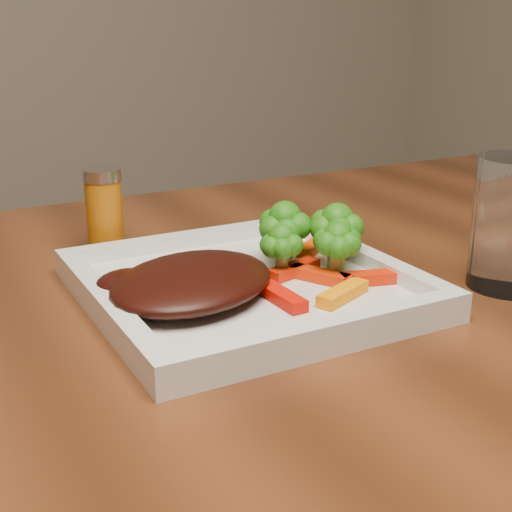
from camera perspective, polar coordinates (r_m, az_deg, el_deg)
name	(u,v)px	position (r m, az deg, el deg)	size (l,w,h in m)	color
plate	(246,291)	(0.63, -0.80, -2.81)	(0.27, 0.27, 0.01)	silver
steak	(192,281)	(0.60, -5.12, -2.04)	(0.15, 0.12, 0.03)	black
broccoli_0	(285,229)	(0.67, 2.32, 2.16)	(0.06, 0.06, 0.07)	#216611
broccoli_1	(337,234)	(0.67, 6.47, 1.79)	(0.06, 0.06, 0.06)	#176310
broccoli_2	(338,247)	(0.64, 6.54, 0.69)	(0.05, 0.05, 0.06)	#1A6A11
broccoli_3	(282,244)	(0.64, 2.06, 1.00)	(0.05, 0.05, 0.06)	#2A6110
carrot_0	(343,293)	(0.60, 6.95, -2.98)	(0.06, 0.02, 0.01)	orange
carrot_1	(374,277)	(0.64, 9.39, -1.70)	(0.06, 0.02, 0.01)	red
carrot_2	(282,297)	(0.59, 2.08, -3.28)	(0.06, 0.02, 0.01)	red
carrot_3	(314,246)	(0.72, 4.69, 0.82)	(0.05, 0.01, 0.01)	#DC4203
carrot_5	(320,276)	(0.64, 5.13, -1.57)	(0.06, 0.01, 0.01)	red
carrot_6	(294,269)	(0.65, 3.05, -1.07)	(0.06, 0.02, 0.01)	red
spice_shaker	(105,213)	(0.74, -12.02, 3.36)	(0.04, 0.04, 0.09)	#9F5108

